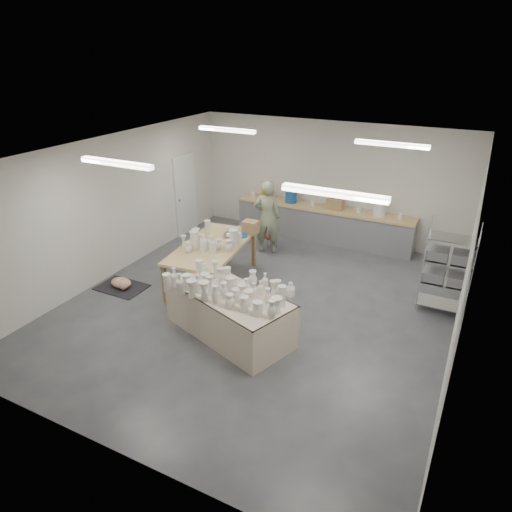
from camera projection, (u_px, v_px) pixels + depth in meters
The scene contains 9 objects.
room at pixel (256, 203), 8.21m from camera, with size 8.00×8.02×3.00m.
back_counter at pixel (322, 223), 11.75m from camera, with size 4.60×0.60×1.24m.
wire_shelf at pixel (448, 267), 8.41m from camera, with size 0.88×0.48×1.80m.
drying_table at pixel (229, 311), 7.91m from camera, with size 2.53×1.83×1.18m.
work_table at pixel (215, 244), 9.48m from camera, with size 1.44×2.47×1.26m.
rug at pixel (122, 287), 9.60m from camera, with size 1.00×0.70×0.02m, color black.
cat at pixel (121, 283), 9.54m from camera, with size 0.55×0.46×0.20m.
potter at pixel (267, 217), 10.92m from camera, with size 0.65×0.43×1.79m, color gray.
red_stool at pixel (272, 238), 11.41m from camera, with size 0.35×0.35×0.29m.
Camera 1 is at (3.43, -6.93, 4.65)m, focal length 32.00 mm.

